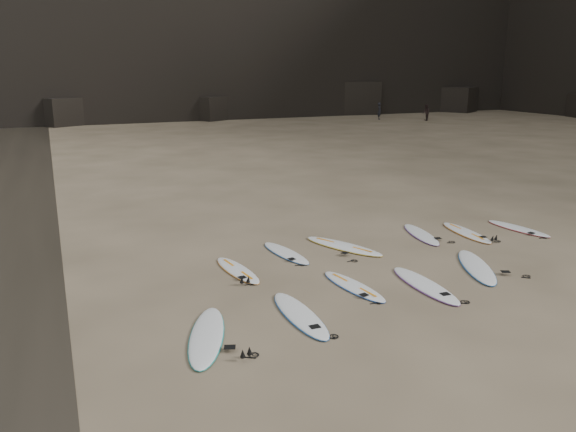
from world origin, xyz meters
name	(u,v)px	position (x,y,z in m)	size (l,w,h in m)	color
ground	(375,287)	(0.00, 0.00, 0.00)	(240.00, 240.00, 0.00)	#897559
surfboard_0	(207,336)	(-4.50, -0.99, 0.05)	(0.64, 2.69, 0.10)	white
surfboard_1	(300,314)	(-2.38, -0.81, 0.05)	(0.62, 2.59, 0.09)	white
surfboard_2	(354,286)	(-0.50, 0.18, 0.04)	(0.56, 2.32, 0.08)	white
surfboard_3	(425,285)	(1.14, -0.45, 0.05)	(0.64, 2.65, 0.10)	white
surfboard_4	(476,266)	(3.20, 0.09, 0.05)	(0.66, 2.77, 0.10)	white
surfboard_5	(237,270)	(-2.77, 2.35, 0.04)	(0.55, 2.30, 0.08)	white
surfboard_6	(286,253)	(-1.05, 3.15, 0.04)	(0.55, 2.30, 0.08)	white
surfboard_7	(343,246)	(0.77, 3.04, 0.05)	(0.66, 2.74, 0.10)	white
surfboard_8	(421,234)	(3.64, 3.16, 0.04)	(0.58, 2.41, 0.09)	white
surfboard_9	(466,232)	(5.10, 2.76, 0.04)	(0.60, 2.48, 0.09)	white
surfboard_10	(518,228)	(7.01, 2.46, 0.04)	(0.57, 2.36, 0.08)	white
person_a	(379,111)	(24.19, 38.66, 0.83)	(0.61, 0.40, 1.67)	black
person_b	(426,113)	(27.62, 35.53, 0.81)	(0.79, 0.61, 1.62)	black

